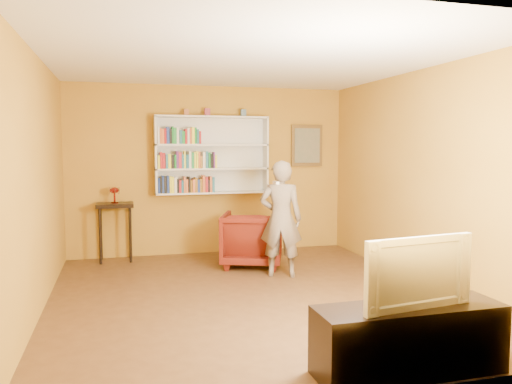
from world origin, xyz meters
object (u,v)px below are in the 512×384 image
(console_table, at_px, (115,213))
(bookshelf, at_px, (211,155))
(tv_cabinet, at_px, (409,339))
(television, at_px, (411,270))
(ruby_lustre, at_px, (114,192))
(armchair, at_px, (252,239))
(person, at_px, (281,219))

(console_table, bearing_deg, bookshelf, 6.04)
(tv_cabinet, xyz_separation_m, television, (0.00, 0.00, 0.54))
(ruby_lustre, relative_size, television, 0.25)
(ruby_lustre, bearing_deg, armchair, -23.61)
(console_table, relative_size, ruby_lustre, 3.71)
(person, xyz_separation_m, tv_cabinet, (0.04, -2.99, -0.51))
(bookshelf, xyz_separation_m, television, (0.67, -4.66, -0.79))
(ruby_lustre, bearing_deg, person, -35.33)
(television, bearing_deg, person, 83.29)
(console_table, height_order, television, television)
(tv_cabinet, distance_m, television, 0.54)
(ruby_lustre, relative_size, tv_cabinet, 0.16)
(ruby_lustre, height_order, person, person)
(console_table, distance_m, tv_cabinet, 5.02)
(armchair, height_order, tv_cabinet, armchair)
(armchair, xyz_separation_m, television, (0.26, -3.66, 0.41))
(armchair, bearing_deg, person, 128.06)
(ruby_lustre, bearing_deg, tv_cabinet, -64.19)
(bookshelf, bearing_deg, ruby_lustre, -173.96)
(armchair, bearing_deg, console_table, -3.28)
(ruby_lustre, distance_m, person, 2.63)
(console_table, xyz_separation_m, tv_cabinet, (2.18, -4.50, -0.47))
(console_table, bearing_deg, person, -35.33)
(ruby_lustre, xyz_separation_m, tv_cabinet, (2.18, -4.50, -0.79))
(armchair, relative_size, person, 0.56)
(bookshelf, height_order, television, bookshelf)
(console_table, height_order, person, person)
(ruby_lustre, height_order, television, ruby_lustre)
(person, height_order, television, person)
(armchair, relative_size, tv_cabinet, 0.59)
(console_table, height_order, ruby_lustre, ruby_lustre)
(ruby_lustre, height_order, tv_cabinet, ruby_lustre)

